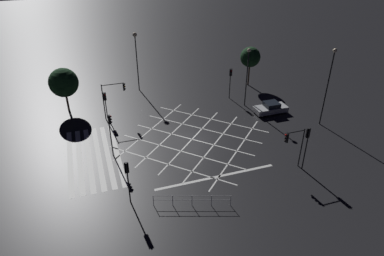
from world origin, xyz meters
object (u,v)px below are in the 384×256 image
traffic_light_se_main (127,174)px  street_tree_far (250,57)px  traffic_light_median_south (110,127)px  street_lamp_far (329,77)px  traffic_light_sw_cross (114,92)px  waiting_car (271,108)px  traffic_light_nw_main (231,77)px  street_lamp_west (248,68)px  traffic_light_ne_main (307,140)px  traffic_light_sw_main (105,100)px  street_lamp_east (136,48)px  traffic_light_ne_cross (293,141)px  street_tree_near (64,83)px

traffic_light_se_main → street_tree_far: (-19.33, 20.46, 1.35)m
traffic_light_median_south → street_lamp_far: 23.61m
traffic_light_sw_cross → waiting_car: 18.84m
street_tree_far → waiting_car: 9.62m
traffic_light_nw_main → street_lamp_west: (2.60, 0.96, 2.04)m
traffic_light_se_main → street_lamp_west: size_ratio=0.53×
traffic_light_median_south → traffic_light_sw_cross: 8.10m
traffic_light_ne_main → traffic_light_nw_main: traffic_light_ne_main is taller
street_lamp_west → waiting_car: street_lamp_west is taller
traffic_light_nw_main → street_tree_far: (-3.39, 4.45, 1.21)m
traffic_light_sw_cross → traffic_light_sw_main: size_ratio=1.32×
traffic_light_ne_main → street_lamp_east: (-23.09, -10.98, 2.95)m
traffic_light_ne_main → waiting_car: size_ratio=1.07×
traffic_light_nw_main → traffic_light_sw_cross: bearing=-87.3°
traffic_light_ne_cross → traffic_light_ne_main: traffic_light_ne_main is taller
traffic_light_se_main → waiting_car: (-10.50, 19.08, -2.19)m
traffic_light_ne_main → traffic_light_nw_main: (-16.52, -0.06, -0.15)m
street_tree_near → street_lamp_east: bearing=110.7°
traffic_light_ne_cross → street_lamp_west: size_ratio=0.55×
traffic_light_ne_main → traffic_light_sw_cross: bearing=43.6°
street_lamp_far → traffic_light_nw_main: bearing=-144.4°
street_tree_near → traffic_light_sw_cross: bearing=56.1°
traffic_light_nw_main → street_lamp_east: street_lamp_east is taller
traffic_light_median_south → street_tree_near: (-11.65, -4.04, 0.53)m
traffic_light_median_south → street_tree_near: street_tree_near is taller
traffic_light_ne_cross → traffic_light_se_main: size_ratio=1.04×
traffic_light_nw_main → street_lamp_west: street_lamp_west is taller
traffic_light_median_south → traffic_light_se_main: traffic_light_median_south is taller
street_tree_far → traffic_light_ne_cross: bearing=-15.7°
traffic_light_ne_cross → traffic_light_nw_main: 16.13m
traffic_light_ne_cross → traffic_light_se_main: 14.97m
street_lamp_east → waiting_car: street_lamp_east is taller
traffic_light_se_main → street_lamp_far: street_lamp_far is taller
traffic_light_nw_main → street_lamp_far: (9.81, 7.03, 2.83)m
traffic_light_sw_cross → traffic_light_se_main: bearing=-93.9°
traffic_light_sw_cross → traffic_light_ne_main: bearing=-46.4°
street_tree_near → waiting_car: (8.41, 23.52, -3.12)m
traffic_light_ne_cross → street_lamp_far: street_lamp_far is taller
traffic_light_ne_main → street_lamp_east: size_ratio=0.54×
traffic_light_median_south → traffic_light_sw_main: 8.11m
traffic_light_se_main → street_tree_far: street_tree_far is taller
traffic_light_sw_main → street_lamp_west: 17.40m
traffic_light_se_main → traffic_light_sw_cross: bearing=-3.9°
traffic_light_sw_main → street_tree_near: street_tree_near is taller
traffic_light_sw_cross → street_lamp_east: street_lamp_east is taller
traffic_light_se_main → street_tree_near: (-18.92, -4.44, 0.94)m
traffic_light_sw_cross → street_lamp_east: size_ratio=0.55×
traffic_light_ne_cross → traffic_light_median_south: (-7.41, -15.37, 0.24)m
traffic_light_nw_main → street_lamp_west: size_ratio=0.56×
traffic_light_sw_main → traffic_light_se_main: 15.34m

